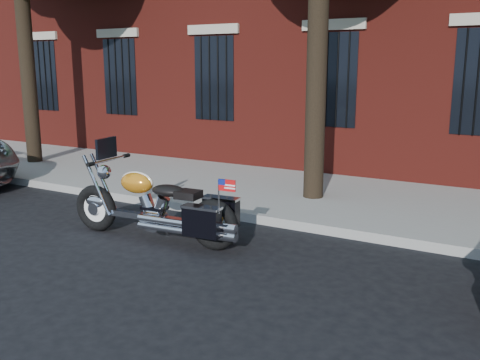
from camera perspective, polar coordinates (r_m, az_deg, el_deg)
The scene contains 4 objects.
ground at distance 7.70m, azimuth -3.99°, elevation -6.94°, with size 120.00×120.00×0.00m, color black.
curb at distance 8.81m, azimuth 1.00°, elevation -3.95°, with size 40.00×0.16×0.15m, color gray.
sidewalk at distance 10.44m, azimuth 5.98°, elevation -1.44°, with size 40.00×3.60×0.15m, color gray.
motorcycle at distance 7.78m, azimuth -8.56°, elevation -3.05°, with size 2.92×0.94×1.46m.
Camera 1 is at (4.07, -6.04, 2.52)m, focal length 40.00 mm.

